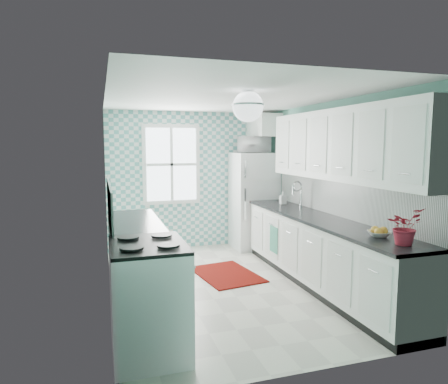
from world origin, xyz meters
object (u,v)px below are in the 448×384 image
object	(u,v)px
stove	(149,297)
sink	(292,208)
fruit_bowl	(379,234)
microwave	(254,145)
potted_plant	(405,226)
fridge	(254,200)
ceiling_light	(248,106)

from	to	relation	value
stove	sink	bearing A→B (deg)	41.19
fruit_bowl	microwave	xyz separation A→B (m)	(-0.09, 3.36, 0.94)
potted_plant	fruit_bowl	bearing A→B (deg)	90.00
fridge	microwave	size ratio (longest dim) A/B	3.28
stove	potted_plant	bearing A→B (deg)	-8.07
ceiling_light	microwave	world-z (taller)	ceiling_light
ceiling_light	fridge	bearing A→B (deg)	66.97
stove	fruit_bowl	distance (m)	2.44
fridge	fruit_bowl	world-z (taller)	fridge
sink	fruit_bowl	size ratio (longest dim) A/B	2.30
microwave	ceiling_light	bearing A→B (deg)	70.04
fruit_bowl	microwave	size ratio (longest dim) A/B	0.43
fridge	sink	world-z (taller)	fridge
microwave	fridge	bearing A→B (deg)	56.76
ceiling_light	fridge	xyz separation A→B (m)	(1.11, 2.61, -1.44)
stove	potted_plant	world-z (taller)	potted_plant
fridge	stove	world-z (taller)	fridge
stove	ceiling_light	bearing A→B (deg)	31.57
ceiling_light	stove	distance (m)	2.26
ceiling_light	sink	bearing A→B (deg)	46.28
fridge	microwave	world-z (taller)	microwave
sink	microwave	distance (m)	1.67
fruit_bowl	potted_plant	size ratio (longest dim) A/B	0.64
ceiling_light	microwave	distance (m)	2.87
fridge	potted_plant	distance (m)	3.73
ceiling_light	stove	xyz separation A→B (m)	(-1.20, -0.67, -1.79)
sink	fruit_bowl	world-z (taller)	sink
sink	fridge	bearing A→B (deg)	93.99
fridge	microwave	distance (m)	1.03
fridge	stove	xyz separation A→B (m)	(-2.31, -3.28, -0.35)
fruit_bowl	sink	bearing A→B (deg)	89.88
fruit_bowl	potted_plant	world-z (taller)	potted_plant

